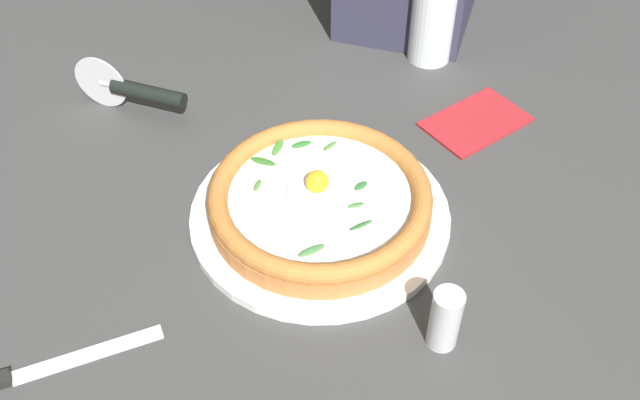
# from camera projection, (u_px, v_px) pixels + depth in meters

# --- Properties ---
(ground_plane) EXTENTS (2.40, 2.40, 0.03)m
(ground_plane) POSITION_uv_depth(u_px,v_px,m) (360.00, 229.00, 0.89)
(ground_plane) COLOR #3A3B3B
(ground_plane) RESTS_ON ground
(pizza_plate) EXTENTS (0.31, 0.31, 0.01)m
(pizza_plate) POSITION_uv_depth(u_px,v_px,m) (320.00, 215.00, 0.88)
(pizza_plate) COLOR white
(pizza_plate) RESTS_ON ground
(pizza) EXTENTS (0.26, 0.26, 0.06)m
(pizza) POSITION_uv_depth(u_px,v_px,m) (320.00, 199.00, 0.86)
(pizza) COLOR #BC7039
(pizza) RESTS_ON pizza_plate
(pizza_cutter) EXTENTS (0.17, 0.04, 0.08)m
(pizza_cutter) POSITION_uv_depth(u_px,v_px,m) (135.00, 90.00, 0.99)
(pizza_cutter) COLOR silver
(pizza_cutter) RESTS_ON ground
(table_knife) EXTENTS (0.16, 0.18, 0.01)m
(table_knife) POSITION_uv_depth(u_px,v_px,m) (15.00, 376.00, 0.72)
(table_knife) COLOR silver
(table_knife) RESTS_ON ground
(drinking_glass) EXTENTS (0.06, 0.06, 0.14)m
(drinking_glass) POSITION_uv_depth(u_px,v_px,m) (432.00, 24.00, 1.08)
(drinking_glass) COLOR silver
(drinking_glass) RESTS_ON ground
(folded_napkin) EXTENTS (0.14, 0.17, 0.01)m
(folded_napkin) POSITION_uv_depth(u_px,v_px,m) (476.00, 121.00, 1.00)
(folded_napkin) COLOR #A42127
(folded_napkin) RESTS_ON ground
(pepper_shaker) EXTENTS (0.03, 0.03, 0.08)m
(pepper_shaker) POSITION_uv_depth(u_px,v_px,m) (445.00, 319.00, 0.73)
(pepper_shaker) COLOR silver
(pepper_shaker) RESTS_ON ground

